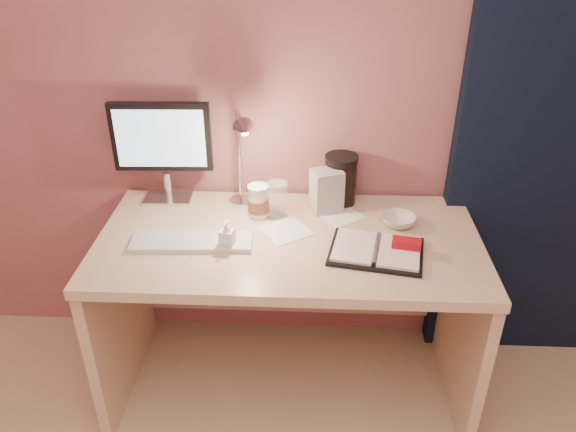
{
  "coord_description": "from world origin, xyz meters",
  "views": [
    {
      "loc": [
        0.08,
        -0.35,
        1.82
      ],
      "look_at": [
        -0.0,
        1.33,
        0.85
      ],
      "focal_mm": 35.0,
      "sensor_mm": 36.0,
      "label": 1
    }
  ],
  "objects_px": {
    "coffee_cup": "(259,202)",
    "dark_jar": "(340,182)",
    "planner": "(379,250)",
    "bowl": "(399,221)",
    "product_box": "(327,191)",
    "monitor": "(162,143)",
    "clear_cup": "(277,200)",
    "desk_lamp": "(228,154)",
    "desk": "(290,276)",
    "lotion_bottle": "(227,235)",
    "keyboard": "(192,242)"
  },
  "relations": [
    {
      "from": "planner",
      "to": "clear_cup",
      "type": "bearing_deg",
      "value": 157.53
    },
    {
      "from": "desk",
      "to": "bowl",
      "type": "xyz_separation_m",
      "value": [
        0.41,
        0.03,
        0.25
      ]
    },
    {
      "from": "coffee_cup",
      "to": "bowl",
      "type": "height_order",
      "value": "coffee_cup"
    },
    {
      "from": "clear_cup",
      "to": "desk_lamp",
      "type": "distance_m",
      "value": 0.26
    },
    {
      "from": "planner",
      "to": "coffee_cup",
      "type": "bearing_deg",
      "value": 162.37
    },
    {
      "from": "planner",
      "to": "coffee_cup",
      "type": "xyz_separation_m",
      "value": [
        -0.44,
        0.24,
        0.05
      ]
    },
    {
      "from": "coffee_cup",
      "to": "clear_cup",
      "type": "xyz_separation_m",
      "value": [
        0.07,
        0.0,
        0.01
      ]
    },
    {
      "from": "desk_lamp",
      "to": "desk",
      "type": "bearing_deg",
      "value": -35.21
    },
    {
      "from": "desk",
      "to": "coffee_cup",
      "type": "relative_size",
      "value": 10.53
    },
    {
      "from": "clear_cup",
      "to": "desk_lamp",
      "type": "relative_size",
      "value": 0.35
    },
    {
      "from": "dark_jar",
      "to": "product_box",
      "type": "relative_size",
      "value": 1.06
    },
    {
      "from": "bowl",
      "to": "desk_lamp",
      "type": "xyz_separation_m",
      "value": [
        -0.64,
        0.05,
        0.24
      ]
    },
    {
      "from": "monitor",
      "to": "clear_cup",
      "type": "height_order",
      "value": "monitor"
    },
    {
      "from": "clear_cup",
      "to": "desk_lamp",
      "type": "xyz_separation_m",
      "value": [
        -0.18,
        0.0,
        0.19
      ]
    },
    {
      "from": "coffee_cup",
      "to": "dark_jar",
      "type": "xyz_separation_m",
      "value": [
        0.32,
        0.14,
        0.03
      ]
    },
    {
      "from": "monitor",
      "to": "product_box",
      "type": "bearing_deg",
      "value": -7.8
    },
    {
      "from": "keyboard",
      "to": "coffee_cup",
      "type": "distance_m",
      "value": 0.31
    },
    {
      "from": "coffee_cup",
      "to": "dark_jar",
      "type": "height_order",
      "value": "dark_jar"
    },
    {
      "from": "coffee_cup",
      "to": "lotion_bottle",
      "type": "distance_m",
      "value": 0.24
    },
    {
      "from": "keyboard",
      "to": "clear_cup",
      "type": "distance_m",
      "value": 0.37
    },
    {
      "from": "planner",
      "to": "lotion_bottle",
      "type": "distance_m",
      "value": 0.53
    },
    {
      "from": "lotion_bottle",
      "to": "desk",
      "type": "bearing_deg",
      "value": 34.83
    },
    {
      "from": "clear_cup",
      "to": "product_box",
      "type": "height_order",
      "value": "product_box"
    },
    {
      "from": "coffee_cup",
      "to": "clear_cup",
      "type": "height_order",
      "value": "clear_cup"
    },
    {
      "from": "desk",
      "to": "clear_cup",
      "type": "distance_m",
      "value": 0.31
    },
    {
      "from": "desk",
      "to": "monitor",
      "type": "relative_size",
      "value": 3.4
    },
    {
      "from": "bowl",
      "to": "product_box",
      "type": "height_order",
      "value": "product_box"
    },
    {
      "from": "bowl",
      "to": "desk_lamp",
      "type": "height_order",
      "value": "desk_lamp"
    },
    {
      "from": "dark_jar",
      "to": "desk_lamp",
      "type": "bearing_deg",
      "value": -163.15
    },
    {
      "from": "desk",
      "to": "coffee_cup",
      "type": "xyz_separation_m",
      "value": [
        -0.12,
        0.08,
        0.29
      ]
    },
    {
      "from": "lotion_bottle",
      "to": "dark_jar",
      "type": "relative_size",
      "value": 0.59
    },
    {
      "from": "planner",
      "to": "desk_lamp",
      "type": "xyz_separation_m",
      "value": [
        -0.55,
        0.24,
        0.25
      ]
    },
    {
      "from": "lotion_bottle",
      "to": "product_box",
      "type": "distance_m",
      "value": 0.46
    },
    {
      "from": "monitor",
      "to": "product_box",
      "type": "relative_size",
      "value": 2.41
    },
    {
      "from": "clear_cup",
      "to": "dark_jar",
      "type": "height_order",
      "value": "dark_jar"
    },
    {
      "from": "product_box",
      "to": "desk_lamp",
      "type": "relative_size",
      "value": 0.41
    },
    {
      "from": "product_box",
      "to": "desk_lamp",
      "type": "bearing_deg",
      "value": 167.9
    },
    {
      "from": "clear_cup",
      "to": "product_box",
      "type": "distance_m",
      "value": 0.2
    },
    {
      "from": "clear_cup",
      "to": "product_box",
      "type": "relative_size",
      "value": 0.84
    },
    {
      "from": "desk",
      "to": "product_box",
      "type": "height_order",
      "value": "product_box"
    },
    {
      "from": "bowl",
      "to": "lotion_bottle",
      "type": "distance_m",
      "value": 0.65
    },
    {
      "from": "desk",
      "to": "keyboard",
      "type": "distance_m",
      "value": 0.44
    },
    {
      "from": "planner",
      "to": "bowl",
      "type": "bearing_deg",
      "value": 75.05
    },
    {
      "from": "coffee_cup",
      "to": "lotion_bottle",
      "type": "relative_size",
      "value": 1.25
    },
    {
      "from": "planner",
      "to": "coffee_cup",
      "type": "height_order",
      "value": "coffee_cup"
    },
    {
      "from": "desk_lamp",
      "to": "lotion_bottle",
      "type": "bearing_deg",
      "value": -100.84
    },
    {
      "from": "keyboard",
      "to": "product_box",
      "type": "xyz_separation_m",
      "value": [
        0.48,
        0.27,
        0.08
      ]
    },
    {
      "from": "desk",
      "to": "keyboard",
      "type": "relative_size",
      "value": 3.26
    },
    {
      "from": "monitor",
      "to": "dark_jar",
      "type": "distance_m",
      "value": 0.72
    },
    {
      "from": "monitor",
      "to": "coffee_cup",
      "type": "relative_size",
      "value": 3.1
    }
  ]
}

